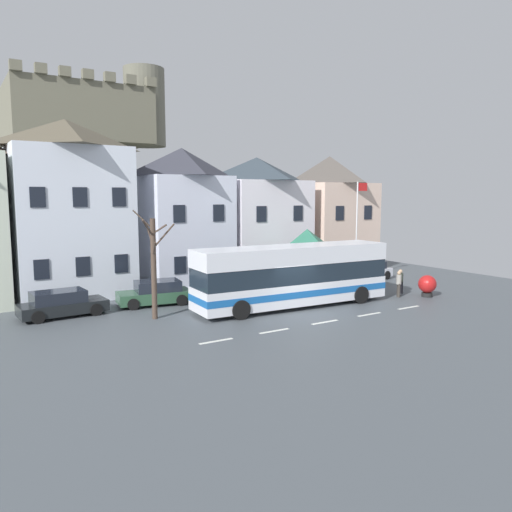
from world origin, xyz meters
name	(u,v)px	position (x,y,z in m)	size (l,w,h in m)	color
ground_plane	(304,316)	(0.00, 0.00, -0.03)	(40.00, 60.00, 0.07)	#4A5056
townhouse_01	(69,208)	(-8.98, 12.15, 5.38)	(6.61, 6.37, 10.75)	silver
townhouse_02	(183,217)	(-1.62, 11.62, 4.68)	(5.57, 5.30, 9.36)	silver
townhouse_03	(257,217)	(4.69, 12.09, 4.51)	(6.32, 6.24, 9.01)	white
townhouse_04	(329,213)	(11.75, 12.01, 4.69)	(5.95, 6.08, 9.38)	beige
hilltop_castle	(77,192)	(-3.67, 33.83, 6.54)	(37.56, 37.56, 19.05)	#5D604B
transit_bus	(293,276)	(0.70, 1.98, 1.72)	(11.57, 3.13, 3.42)	silver
bus_shelter	(307,241)	(4.56, 5.70, 3.18)	(3.60, 3.60, 4.00)	#473D33
parked_car_00	(367,271)	(10.62, 6.31, 0.65)	(4.08, 2.27, 1.33)	silver
parked_car_01	(62,304)	(-10.69, 6.43, 0.66)	(4.37, 2.12, 1.35)	black
parked_car_02	(155,293)	(-5.61, 6.55, 0.67)	(4.29, 2.42, 1.37)	#2E5339
pedestrian_00	(400,280)	(8.59, 1.31, 0.89)	(0.35, 0.35, 1.56)	black
pedestrian_01	(373,276)	(8.31, 3.42, 0.88)	(0.29, 0.34, 1.62)	black
pedestrian_02	(399,283)	(7.73, 0.66, 0.89)	(0.31, 0.31, 1.61)	#38332D
public_bench	(277,280)	(3.37, 7.42, 0.48)	(1.74, 0.48, 0.87)	#33473D
flagpole	(358,225)	(9.08, 5.76, 4.12)	(0.95, 0.10, 7.12)	silver
harbour_buoy	(427,285)	(9.28, -0.21, 0.74)	(1.09, 1.09, 1.34)	black
bare_tree_00	(154,265)	(-6.82, 3.43, 2.76)	(1.99, 1.91, 5.49)	#47382D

